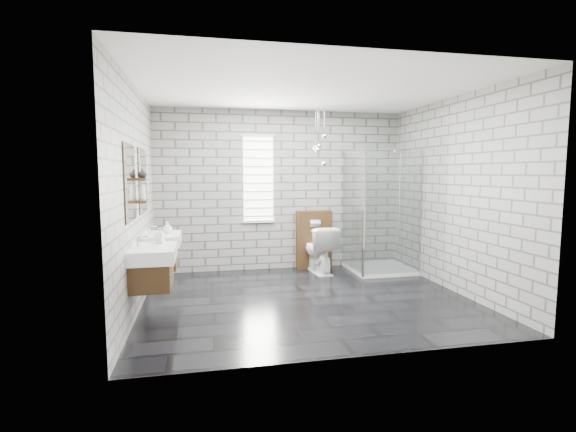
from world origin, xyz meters
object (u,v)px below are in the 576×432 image
object	(u,v)px
cistern_panel	(314,240)
toilet	(319,249)
vanity_right	(159,241)
shower_enclosure	(377,242)
vanity_left	(150,255)

from	to	relation	value
cistern_panel	toilet	size ratio (longest dim) A/B	1.28
vanity_right	shower_enclosure	distance (m)	3.49
cistern_panel	shower_enclosure	world-z (taller)	shower_enclosure
cistern_panel	shower_enclosure	xyz separation A→B (m)	(0.95, -0.52, 0.00)
vanity_right	toilet	world-z (taller)	vanity_right
vanity_right	cistern_panel	bearing A→B (deg)	26.29
vanity_right	toilet	xyz separation A→B (m)	(2.46, 0.87, -0.37)
toilet	shower_enclosure	bearing A→B (deg)	164.48
shower_enclosure	toilet	xyz separation A→B (m)	(-0.95, 0.17, -0.11)
vanity_right	vanity_left	bearing A→B (deg)	-90.00
cistern_panel	vanity_left	bearing A→B (deg)	-138.06
vanity_left	cistern_panel	bearing A→B (deg)	41.94
vanity_left	cistern_panel	size ratio (longest dim) A/B	1.57
shower_enclosure	vanity_left	bearing A→B (deg)	-153.57
vanity_left	cistern_panel	distance (m)	3.32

